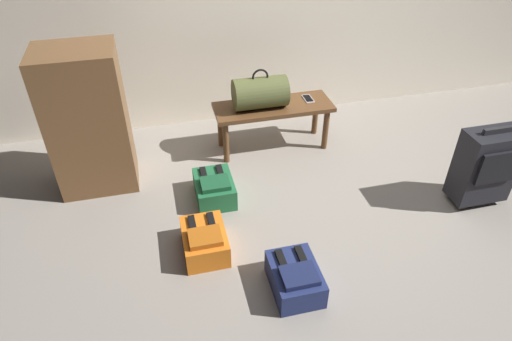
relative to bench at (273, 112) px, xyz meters
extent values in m
plane|color=gray|center=(0.23, -0.94, -0.35)|extent=(6.60, 6.60, 0.00)
cube|color=brown|center=(0.00, 0.00, 0.05)|extent=(1.00, 0.36, 0.04)
cylinder|color=brown|center=(-0.44, -0.13, -0.16)|extent=(0.05, 0.05, 0.38)
cylinder|color=brown|center=(0.44, -0.13, -0.16)|extent=(0.05, 0.05, 0.38)
cylinder|color=brown|center=(-0.44, 0.13, -0.16)|extent=(0.05, 0.05, 0.38)
cylinder|color=brown|center=(0.44, 0.13, -0.16)|extent=(0.05, 0.05, 0.38)
cylinder|color=#51562D|center=(-0.12, 0.00, 0.19)|extent=(0.44, 0.26, 0.26)
torus|color=black|center=(-0.12, 0.00, 0.33)|extent=(0.14, 0.02, 0.14)
cube|color=silver|center=(0.32, 0.04, 0.07)|extent=(0.07, 0.14, 0.01)
cube|color=black|center=(0.32, 0.04, 0.07)|extent=(0.06, 0.13, 0.00)
cube|color=black|center=(1.28, -1.09, -0.02)|extent=(0.40, 0.22, 0.55)
cube|color=black|center=(1.28, -1.21, 0.05)|extent=(0.32, 0.02, 0.25)
cube|color=#262628|center=(1.28, -1.09, 0.27)|extent=(0.23, 0.03, 0.04)
cylinder|color=black|center=(1.14, -1.01, -0.32)|extent=(0.02, 0.05, 0.05)
cylinder|color=black|center=(1.42, -1.01, -0.32)|extent=(0.02, 0.05, 0.05)
cube|color=navy|center=(-0.29, -1.55, -0.26)|extent=(0.28, 0.38, 0.17)
cube|color=#182045|center=(-0.29, -1.62, -0.16)|extent=(0.21, 0.17, 0.04)
cube|color=black|center=(-0.35, -1.49, -0.17)|extent=(0.04, 0.19, 0.02)
cube|color=black|center=(-0.23, -1.49, -0.17)|extent=(0.04, 0.19, 0.02)
cube|color=orange|center=(-0.77, -1.12, -0.26)|extent=(0.28, 0.38, 0.17)
cube|color=#AD5514|center=(-0.77, -1.18, -0.16)|extent=(0.21, 0.17, 0.04)
cube|color=black|center=(-0.84, -1.05, -0.17)|extent=(0.04, 0.19, 0.02)
cube|color=black|center=(-0.71, -1.05, -0.17)|extent=(0.04, 0.19, 0.02)
cube|color=#1E6038|center=(-0.62, -0.59, -0.26)|extent=(0.28, 0.38, 0.17)
cube|color=#184D2C|center=(-0.62, -0.65, -0.16)|extent=(0.21, 0.17, 0.04)
cube|color=black|center=(-0.68, -0.52, -0.17)|extent=(0.04, 0.19, 0.02)
cube|color=black|center=(-0.56, -0.52, -0.17)|extent=(0.04, 0.19, 0.02)
cube|color=brown|center=(-1.46, -0.16, 0.20)|extent=(0.56, 0.44, 1.10)
camera|label=1|loc=(-0.95, -3.24, 1.87)|focal=31.56mm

